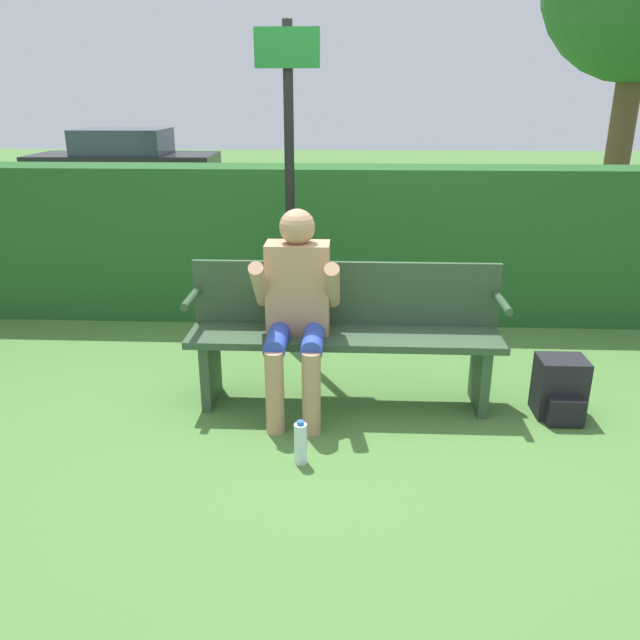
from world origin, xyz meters
TOP-DOWN VIEW (x-y plane):
  - ground_plane at (0.00, 0.00)m, footprint 40.00×40.00m
  - hedge_back at (0.00, 1.74)m, footprint 12.00×0.52m
  - park_bench at (0.00, 0.06)m, footprint 1.97×0.41m
  - person_seated at (-0.29, -0.06)m, footprint 0.53×0.60m
  - backpack at (1.35, -0.10)m, footprint 0.29×0.32m
  - water_bottle at (-0.23, -0.72)m, footprint 0.07×0.07m
  - signpost at (-0.41, 0.86)m, footprint 0.44×0.09m
  - parked_car at (-4.78, 9.73)m, footprint 3.87×1.82m

SIDE VIEW (x-z plane):
  - ground_plane at x=0.00m, z-range 0.00..0.00m
  - water_bottle at x=-0.23m, z-range -0.01..0.25m
  - backpack at x=1.35m, z-range -0.01..0.37m
  - park_bench at x=0.00m, z-range 0.04..0.94m
  - parked_car at x=-4.78m, z-range -0.03..1.21m
  - hedge_back at x=0.00m, z-range 0.00..1.33m
  - person_seated at x=-0.29m, z-range 0.08..1.34m
  - signpost at x=-0.41m, z-range 0.19..2.56m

